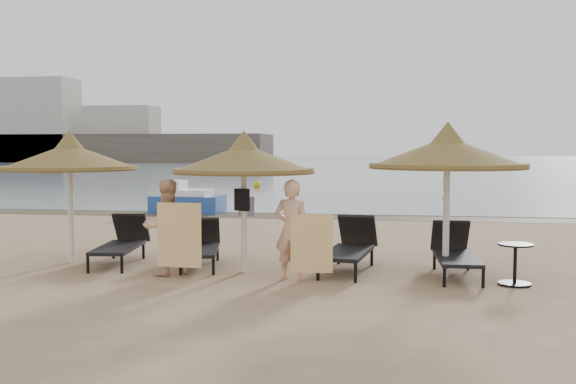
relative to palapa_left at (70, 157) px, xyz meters
name	(u,v)px	position (x,y,z in m)	size (l,w,h in m)	color
ground	(270,277)	(3.93, -0.77, -1.97)	(160.00, 160.00, 0.00)	tan
sea	(375,163)	(3.93, 79.23, -1.96)	(200.00, 140.00, 0.03)	gray
wet_sand_strip	(325,217)	(3.93, 8.63, -1.97)	(200.00, 1.60, 0.01)	#4D412B
far_shore	(197,142)	(-21.17, 77.06, 0.94)	(150.00, 54.80, 12.00)	#585147
palapa_left	(70,157)	(0.00, 0.00, 0.00)	(2.50, 2.50, 2.48)	silver
palapa_center	(244,160)	(3.41, -0.41, -0.02)	(2.47, 2.47, 2.45)	silver
palapa_right	(447,153)	(6.82, -0.28, 0.09)	(2.61, 2.61, 2.59)	silver
lounger_far_left	(122,242)	(0.94, 0.14, -1.58)	(0.89, 2.02, 0.87)	black
lounger_near_left	(201,245)	(2.47, 0.18, -1.60)	(0.98, 1.92, 0.82)	black
lounger_near_right	(350,246)	(5.21, 0.14, -1.56)	(0.96, 2.13, 0.92)	black
lounger_far_right	(455,251)	(7.00, -0.04, -1.58)	(0.71, 1.97, 0.87)	black
side_table	(515,266)	(7.85, -0.77, -1.66)	(0.54, 0.54, 0.65)	black
person_left	(166,220)	(2.16, -0.85, -1.03)	(0.86, 0.56, 1.88)	#E0AA86
person_right	(292,222)	(4.33, -0.95, -1.01)	(0.88, 0.57, 1.91)	#E0AA86
towel_left	(179,235)	(2.51, -1.20, -1.24)	(0.76, 0.05, 1.06)	orange
towel_right	(312,244)	(4.68, -1.20, -1.33)	(0.66, 0.13, 0.93)	orange
bag_patterned	(246,207)	(3.41, -0.23, -0.85)	(0.28, 0.19, 0.34)	silver
bag_dark	(242,200)	(3.41, -0.57, -0.70)	(0.28, 0.19, 0.38)	black
pedal_boat	(187,201)	(-0.72, 9.20, -1.58)	(2.31, 1.40, 1.06)	#214396
buoy_left	(257,184)	(-1.04, 22.06, -1.78)	(0.39, 0.39, 0.39)	#CDA307
buoy_mid	(445,180)	(9.30, 29.18, -1.80)	(0.34, 0.34, 0.34)	#CDA307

